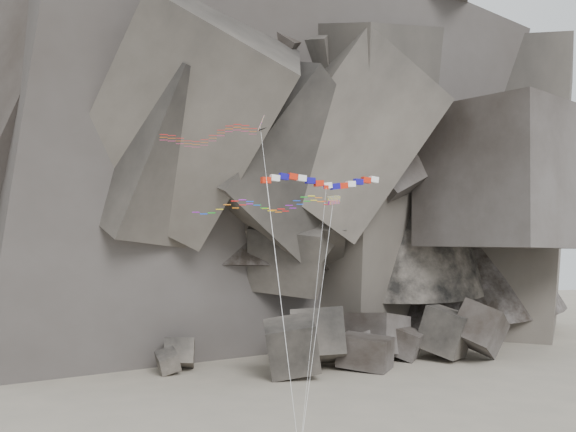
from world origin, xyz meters
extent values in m
cube|color=#47423F|center=(33.58, 34.33, 2.77)|extent=(10.38, 9.34, 9.31)
cube|color=#47423F|center=(-26.56, 38.89, 1.42)|extent=(4.78, 4.52, 3.89)
cube|color=#47423F|center=(23.20, 36.61, 1.96)|extent=(5.98, 5.93, 5.09)
cube|color=#47423F|center=(4.65, 28.27, 3.24)|extent=(7.71, 7.04, 8.41)
cube|color=#47423F|center=(16.94, 37.47, 1.66)|extent=(4.79, 5.30, 4.89)
cube|color=#47423F|center=(9.49, 34.33, 3.22)|extent=(8.38, 9.37, 8.68)
cube|color=#47423F|center=(15.63, 32.22, 2.11)|extent=(8.70, 8.15, 4.71)
cube|color=#47423F|center=(29.24, 36.42, 3.12)|extent=(10.01, 9.41, 8.10)
cube|color=#47423F|center=(-10.81, 33.81, 1.16)|extent=(3.60, 3.92, 3.62)
cube|color=#47423F|center=(19.50, 38.86, 2.81)|extent=(10.27, 10.73, 7.28)
cube|color=#47423F|center=(-28.62, 36.74, 1.32)|extent=(4.27, 3.75, 3.51)
cube|color=#47423F|center=(-9.27, 36.44, 1.71)|extent=(4.38, 4.79, 4.64)
cylinder|color=silver|center=(-2.25, -1.92, 14.62)|extent=(2.51, 3.97, 25.83)
cube|color=red|center=(-2.30, 4.70, 23.41)|extent=(0.92, 0.71, 0.55)
cube|color=white|center=(-1.47, 4.86, 23.63)|extent=(0.96, 0.72, 0.61)
cube|color=#120B83|center=(-0.63, 4.96, 23.78)|extent=(0.98, 0.72, 0.65)
cube|color=red|center=(0.20, 5.04, 23.80)|extent=(0.98, 0.72, 0.65)
cube|color=white|center=(1.03, 5.11, 23.68)|extent=(0.96, 0.72, 0.62)
cube|color=#120B83|center=(1.87, 5.21, 23.46)|extent=(0.93, 0.71, 0.56)
cube|color=red|center=(2.70, 5.35, 23.23)|extent=(0.95, 0.72, 0.60)
cube|color=white|center=(3.53, 5.54, 23.06)|extent=(0.98, 0.72, 0.64)
cube|color=#120B83|center=(4.37, 5.79, 23.01)|extent=(0.98, 0.72, 0.65)
cube|color=red|center=(5.20, 6.07, 23.10)|extent=(0.97, 0.72, 0.63)
cube|color=white|center=(6.03, 6.37, 23.30)|extent=(0.94, 0.71, 0.58)
cube|color=#120B83|center=(6.87, 6.65, 23.53)|extent=(0.94, 0.71, 0.58)
cube|color=red|center=(7.70, 6.89, 23.72)|extent=(0.97, 0.72, 0.63)
cube|color=white|center=(8.53, 7.08, 23.81)|extent=(0.98, 0.72, 0.65)
cylinder|color=silver|center=(-1.66, 0.30, 12.56)|extent=(1.32, 8.39, 21.71)
cube|color=yellow|center=(2.24, -1.69, 21.46)|extent=(1.18, 0.67, 0.65)
cube|color=#0CB219|center=(2.24, -1.84, 21.22)|extent=(0.99, 0.51, 0.44)
cylinder|color=silver|center=(0.61, -2.78, 11.58)|extent=(3.30, 2.24, 19.76)
cube|color=red|center=(3.36, 5.12, 22.88)|extent=(0.51, 0.31, 0.36)
cube|color=#120B83|center=(3.18, 5.13, 22.88)|extent=(0.20, 0.14, 0.37)
cylinder|color=silver|center=(1.17, 0.62, 12.29)|extent=(4.40, 9.03, 21.18)
camera|label=1|loc=(-10.92, -51.75, 19.02)|focal=40.00mm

